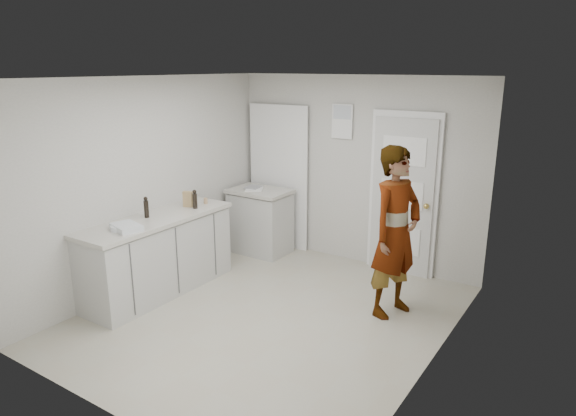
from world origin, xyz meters
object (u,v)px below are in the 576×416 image
Objects in this scene: cake_mix_box at (188,199)px; baking_dish at (126,227)px; person at (396,232)px; oil_cruet_b at (146,208)px; egg_bowl at (117,228)px; oil_cruet_a at (195,199)px; spice_jar at (206,201)px.

cake_mix_box is 0.50× the size of baking_dish.
person is 2.81m from oil_cruet_b.
oil_cruet_b is at bearing -114.02° from cake_mix_box.
oil_cruet_a is at bearing 86.08° from egg_bowl.
person is 13.25× the size of egg_bowl.
baking_dish reaches higher than egg_bowl.
oil_cruet_a is 1.69× the size of egg_bowl.
person reaches higher than egg_bowl.
oil_cruet_a reaches higher than baking_dish.
oil_cruet_b is (-0.15, -0.83, 0.08)m from spice_jar.
egg_bowl is (0.12, -0.51, -0.09)m from oil_cruet_b.
baking_dish is at bearing 139.10° from person.
person is at bearing -6.85° from cake_mix_box.
egg_bowl is at bearing -125.69° from baking_dish.
egg_bowl is at bearing 139.79° from person.
spice_jar is 0.19× the size of baking_dish.
oil_cruet_b is at bearing 129.70° from person.
egg_bowl is (-0.08, -1.11, -0.08)m from oil_cruet_a.
person is 4.71× the size of baking_dish.
oil_cruet_a reaches higher than spice_jar.
spice_jar is at bearing 99.28° from oil_cruet_a.
spice_jar is 0.54× the size of egg_bowl.
egg_bowl is (-0.04, -1.34, -0.01)m from spice_jar.
oil_cruet_b reaches higher than baking_dish.
person is 7.41× the size of oil_cruet_b.
person is at bearing 32.66° from egg_bowl.
oil_cruet_a is at bearing -80.72° from spice_jar.
spice_jar is at bearing 79.50° from oil_cruet_b.
person is at bearing 5.85° from spice_jar.
spice_jar is (-2.44, -0.25, 0.05)m from person.
person reaches higher than baking_dish.
person reaches higher than oil_cruet_a.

